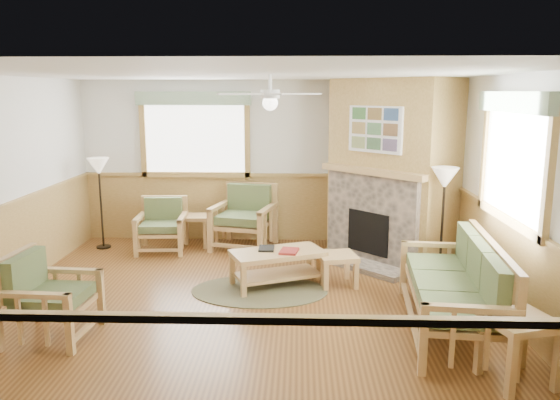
{
  "coord_description": "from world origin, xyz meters",
  "views": [
    {
      "loc": [
        0.64,
        -6.12,
        2.51
      ],
      "look_at": [
        0.4,
        0.7,
        1.15
      ],
      "focal_mm": 35.0,
      "sensor_mm": 36.0,
      "label": 1
    }
  ],
  "objects_px": {
    "armchair_back_left": "(161,225)",
    "armchair_back_right": "(244,217)",
    "armchair_left": "(51,296)",
    "floor_lamp_left": "(101,203)",
    "coffee_table": "(278,268)",
    "floor_lamp_right": "(442,224)",
    "end_table_chairs": "(195,231)",
    "end_table_sofa": "(518,350)",
    "sofa": "(451,286)",
    "footstool": "(337,270)"
  },
  "relations": [
    {
      "from": "armchair_back_left",
      "to": "armchair_back_right",
      "type": "bearing_deg",
      "value": 6.49
    },
    {
      "from": "armchair_left",
      "to": "floor_lamp_left",
      "type": "distance_m",
      "value": 3.37
    },
    {
      "from": "armchair_left",
      "to": "coffee_table",
      "type": "bearing_deg",
      "value": -51.03
    },
    {
      "from": "floor_lamp_right",
      "to": "floor_lamp_left",
      "type": "bearing_deg",
      "value": 164.85
    },
    {
      "from": "armchair_back_left",
      "to": "end_table_chairs",
      "type": "relative_size",
      "value": 1.62
    },
    {
      "from": "armchair_back_right",
      "to": "coffee_table",
      "type": "distance_m",
      "value": 1.89
    },
    {
      "from": "armchair_left",
      "to": "coffee_table",
      "type": "height_order",
      "value": "armchair_left"
    },
    {
      "from": "armchair_back_left",
      "to": "armchair_left",
      "type": "bearing_deg",
      "value": -100.2
    },
    {
      "from": "armchair_left",
      "to": "floor_lamp_left",
      "type": "relative_size",
      "value": 0.6
    },
    {
      "from": "floor_lamp_left",
      "to": "floor_lamp_right",
      "type": "xyz_separation_m",
      "value": [
        5.1,
        -1.38,
        0.03
      ]
    },
    {
      "from": "armchair_back_right",
      "to": "floor_lamp_right",
      "type": "xyz_separation_m",
      "value": [
        2.8,
        -1.47,
        0.27
      ]
    },
    {
      "from": "end_table_sofa",
      "to": "floor_lamp_right",
      "type": "bearing_deg",
      "value": 90.0
    },
    {
      "from": "sofa",
      "to": "armchair_back_left",
      "type": "relative_size",
      "value": 2.54
    },
    {
      "from": "end_table_sofa",
      "to": "floor_lamp_left",
      "type": "distance_m",
      "value": 6.52
    },
    {
      "from": "armchair_back_left",
      "to": "floor_lamp_right",
      "type": "bearing_deg",
      "value": -20.54
    },
    {
      "from": "sofa",
      "to": "floor_lamp_right",
      "type": "height_order",
      "value": "floor_lamp_right"
    },
    {
      "from": "armchair_back_right",
      "to": "armchair_left",
      "type": "height_order",
      "value": "armchair_back_right"
    },
    {
      "from": "coffee_table",
      "to": "sofa",
      "type": "bearing_deg",
      "value": -57.38
    },
    {
      "from": "armchair_back_right",
      "to": "floor_lamp_left",
      "type": "relative_size",
      "value": 0.68
    },
    {
      "from": "armchair_left",
      "to": "footstool",
      "type": "distance_m",
      "value": 3.48
    },
    {
      "from": "footstool",
      "to": "floor_lamp_left",
      "type": "height_order",
      "value": "floor_lamp_left"
    },
    {
      "from": "floor_lamp_left",
      "to": "armchair_back_left",
      "type": "bearing_deg",
      "value": -8.17
    },
    {
      "from": "coffee_table",
      "to": "end_table_sofa",
      "type": "relative_size",
      "value": 1.95
    },
    {
      "from": "armchair_back_left",
      "to": "floor_lamp_left",
      "type": "bearing_deg",
      "value": 168.09
    },
    {
      "from": "coffee_table",
      "to": "floor_lamp_left",
      "type": "distance_m",
      "value": 3.4
    },
    {
      "from": "coffee_table",
      "to": "floor_lamp_right",
      "type": "bearing_deg",
      "value": -15.38
    },
    {
      "from": "sofa",
      "to": "armchair_back_right",
      "type": "distance_m",
      "value": 3.95
    },
    {
      "from": "end_table_sofa",
      "to": "footstool",
      "type": "xyz_separation_m",
      "value": [
        -1.4,
        2.42,
        -0.09
      ]
    },
    {
      "from": "armchair_back_left",
      "to": "armchair_back_right",
      "type": "height_order",
      "value": "armchair_back_right"
    },
    {
      "from": "end_table_sofa",
      "to": "footstool",
      "type": "height_order",
      "value": "end_table_sofa"
    },
    {
      "from": "sofa",
      "to": "end_table_sofa",
      "type": "distance_m",
      "value": 1.14
    },
    {
      "from": "floor_lamp_right",
      "to": "armchair_left",
      "type": "bearing_deg",
      "value": -156.79
    },
    {
      "from": "footstool",
      "to": "floor_lamp_right",
      "type": "relative_size",
      "value": 0.31
    },
    {
      "from": "end_table_chairs",
      "to": "footstool",
      "type": "bearing_deg",
      "value": -38.89
    },
    {
      "from": "footstool",
      "to": "floor_lamp_left",
      "type": "xyz_separation_m",
      "value": [
        -3.7,
        1.62,
        0.53
      ]
    },
    {
      "from": "armchair_left",
      "to": "end_table_chairs",
      "type": "relative_size",
      "value": 1.74
    },
    {
      "from": "armchair_back_right",
      "to": "coffee_table",
      "type": "height_order",
      "value": "armchair_back_right"
    },
    {
      "from": "armchair_back_left",
      "to": "floor_lamp_left",
      "type": "distance_m",
      "value": 1.07
    },
    {
      "from": "armchair_back_left",
      "to": "end_table_chairs",
      "type": "height_order",
      "value": "armchair_back_left"
    },
    {
      "from": "sofa",
      "to": "footstool",
      "type": "distance_m",
      "value": 1.76
    },
    {
      "from": "armchair_back_right",
      "to": "floor_lamp_left",
      "type": "height_order",
      "value": "floor_lamp_left"
    },
    {
      "from": "sofa",
      "to": "floor_lamp_right",
      "type": "distance_m",
      "value": 1.63
    },
    {
      "from": "footstool",
      "to": "armchair_back_left",
      "type": "bearing_deg",
      "value": 151.21
    },
    {
      "from": "sofa",
      "to": "armchair_back_left",
      "type": "xyz_separation_m",
      "value": [
        -3.8,
        2.82,
        -0.07
      ]
    },
    {
      "from": "floor_lamp_left",
      "to": "floor_lamp_right",
      "type": "distance_m",
      "value": 5.28
    },
    {
      "from": "end_table_chairs",
      "to": "footstool",
      "type": "distance_m",
      "value": 2.85
    },
    {
      "from": "coffee_table",
      "to": "floor_lamp_left",
      "type": "xyz_separation_m",
      "value": [
        -2.92,
        1.68,
        0.51
      ]
    },
    {
      "from": "end_table_sofa",
      "to": "floor_lamp_right",
      "type": "height_order",
      "value": "floor_lamp_right"
    },
    {
      "from": "coffee_table",
      "to": "end_table_chairs",
      "type": "xyz_separation_m",
      "value": [
        -1.44,
        1.84,
        0.02
      ]
    },
    {
      "from": "armchair_back_right",
      "to": "footstool",
      "type": "distance_m",
      "value": 2.23
    }
  ]
}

